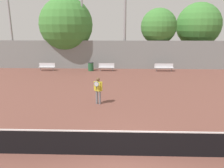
# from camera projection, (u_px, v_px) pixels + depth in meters

# --- Properties ---
(ground_plane) EXTENTS (100.00, 100.00, 0.00)m
(ground_plane) POSITION_uv_depth(u_px,v_px,m) (128.00, 156.00, 8.30)
(ground_plane) COLOR brown
(tennis_net) EXTENTS (12.12, 0.09, 1.03)m
(tennis_net) POSITION_uv_depth(u_px,v_px,m) (128.00, 143.00, 8.16)
(tennis_net) COLOR #195128
(tennis_net) RESTS_ON ground_plane
(tennis_player) EXTENTS (0.54, 0.47, 1.71)m
(tennis_player) POSITION_uv_depth(u_px,v_px,m) (98.00, 89.00, 13.52)
(tennis_player) COLOR slate
(tennis_player) RESTS_ON ground_plane
(bench_courtside_near) EXTENTS (1.70, 0.40, 0.82)m
(bench_courtside_near) POSITION_uv_depth(u_px,v_px,m) (106.00, 66.00, 23.66)
(bench_courtside_near) COLOR silver
(bench_courtside_near) RESTS_ON ground_plane
(bench_courtside_far) EXTENTS (1.72, 0.40, 0.82)m
(bench_courtside_far) POSITION_uv_depth(u_px,v_px,m) (47.00, 66.00, 23.85)
(bench_courtside_far) COLOR silver
(bench_courtside_far) RESTS_ON ground_plane
(bench_adjacent_court) EXTENTS (2.01, 0.40, 0.82)m
(bench_adjacent_court) POSITION_uv_depth(u_px,v_px,m) (164.00, 67.00, 23.48)
(bench_adjacent_court) COLOR silver
(bench_adjacent_court) RESTS_ON ground_plane
(light_pole_near_left) EXTENTS (0.90, 0.60, 12.11)m
(light_pole_near_left) POSITION_uv_depth(u_px,v_px,m) (8.00, 3.00, 23.89)
(light_pole_near_left) COLOR #939399
(light_pole_near_left) RESTS_ON ground_plane
(light_pole_far_right) EXTENTS (0.90, 0.60, 11.59)m
(light_pole_far_right) POSITION_uv_depth(u_px,v_px,m) (125.00, 10.00, 23.76)
(light_pole_far_right) COLOR #939399
(light_pole_far_right) RESTS_ON ground_plane
(light_pole_center_back) EXTENTS (0.90, 0.60, 10.83)m
(light_pole_center_back) POSITION_uv_depth(u_px,v_px,m) (82.00, 9.00, 23.62)
(light_pole_center_back) COLOR #939399
(light_pole_center_back) RESTS_ON ground_plane
(trash_bin) EXTENTS (0.62, 0.62, 0.92)m
(trash_bin) POSITION_uv_depth(u_px,v_px,m) (91.00, 67.00, 23.73)
(trash_bin) COLOR #235B33
(trash_bin) RESTS_ON ground_plane
(back_fence) EXTENTS (29.79, 0.06, 3.17)m
(back_fence) POSITION_uv_depth(u_px,v_px,m) (122.00, 55.00, 24.56)
(back_fence) COLOR gray
(back_fence) RESTS_ON ground_plane
(tree_green_tall) EXTENTS (5.36, 5.36, 7.52)m
(tree_green_tall) POSITION_uv_depth(u_px,v_px,m) (199.00, 25.00, 26.68)
(tree_green_tall) COLOR brown
(tree_green_tall) RESTS_ON ground_plane
(tree_green_broad) EXTENTS (6.13, 6.13, 7.96)m
(tree_green_broad) POSITION_uv_depth(u_px,v_px,m) (66.00, 25.00, 25.17)
(tree_green_broad) COLOR brown
(tree_green_broad) RESTS_ON ground_plane
(tree_dark_dense) EXTENTS (4.10, 4.10, 6.74)m
(tree_dark_dense) POSITION_uv_depth(u_px,v_px,m) (159.00, 27.00, 25.13)
(tree_dark_dense) COLOR brown
(tree_dark_dense) RESTS_ON ground_plane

